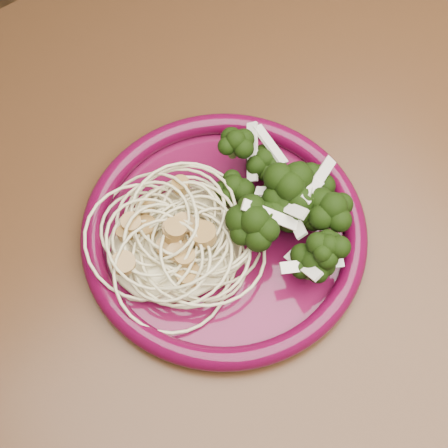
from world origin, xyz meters
name	(u,v)px	position (x,y,z in m)	size (l,w,h in m)	color
dining_table	(352,252)	(0.00, 0.00, 0.65)	(1.20, 0.80, 0.75)	#472814
dinner_plate	(224,231)	(-0.12, 0.05, 0.76)	(0.30, 0.30, 0.02)	#4D0A25
spaghetti_pile	(176,240)	(-0.16, 0.07, 0.77)	(0.11, 0.10, 0.03)	beige
scallop_cluster	(174,222)	(-0.16, 0.07, 0.80)	(0.10, 0.10, 0.03)	#A2793A
broccoli_pile	(282,202)	(-0.07, 0.04, 0.78)	(0.08, 0.13, 0.05)	black
onion_garnish	(285,182)	(-0.07, 0.04, 0.81)	(0.06, 0.09, 0.05)	beige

